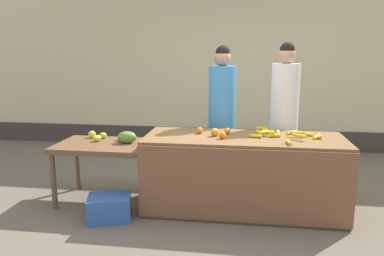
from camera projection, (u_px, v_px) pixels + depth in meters
name	position (u px, v px, depth m)	size (l,w,h in m)	color
ground_plane	(214.00, 206.00, 4.27)	(24.00, 24.00, 0.00)	#665B4C
market_wall_back	(228.00, 57.00, 6.68)	(9.76, 0.23, 3.36)	beige
fruit_stall_counter	(243.00, 173.00, 4.13)	(2.17, 0.85, 0.83)	brown
side_table_wooden	(106.00, 151.00, 4.32)	(1.11, 0.72, 0.70)	brown
banana_bunch_pile	(283.00, 134.00, 4.06)	(0.77, 0.62, 0.07)	gold
orange_pile	(216.00, 132.00, 4.10)	(0.38, 0.32, 0.09)	orange
mango_papaya_pile	(119.00, 137.00, 4.37)	(0.67, 0.31, 0.14)	#D3CF3F
vendor_woman_blue_shirt	(222.00, 118.00, 4.72)	(0.34, 0.34, 1.83)	#33333D
vendor_woman_white_shirt	(284.00, 118.00, 4.60)	(0.34, 0.34, 1.86)	#33333D
produce_crate	(110.00, 208.00, 3.91)	(0.44, 0.32, 0.26)	#3359A5
produce_sack	(184.00, 166.00, 4.98)	(0.36, 0.30, 0.48)	tan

